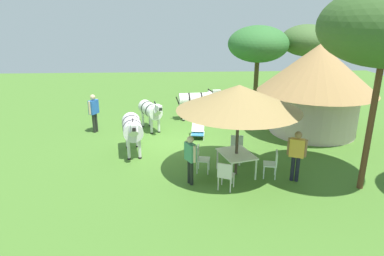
# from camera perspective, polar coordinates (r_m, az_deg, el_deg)

# --- Properties ---
(ground_plane) EXTENTS (36.00, 36.00, 0.00)m
(ground_plane) POSITION_cam_1_polar(r_m,az_deg,el_deg) (14.05, -3.18, -2.61)
(ground_plane) COLOR #47742A
(thatched_hut) EXTENTS (5.03, 5.03, 3.87)m
(thatched_hut) POSITION_cam_1_polar(r_m,az_deg,el_deg) (15.78, 19.96, 7.07)
(thatched_hut) COLOR beige
(thatched_hut) RESTS_ON ground_plane
(shade_umbrella) EXTENTS (3.91, 3.91, 2.99)m
(shade_umbrella) POSITION_cam_1_polar(r_m,az_deg,el_deg) (10.69, 7.80, 5.02)
(shade_umbrella) COLOR #42352A
(shade_umbrella) RESTS_ON ground_plane
(patio_dining_table) EXTENTS (1.48, 1.26, 0.74)m
(patio_dining_table) POSITION_cam_1_polar(r_m,az_deg,el_deg) (11.30, 7.37, -4.57)
(patio_dining_table) COLOR white
(patio_dining_table) RESTS_ON ground_plane
(patio_chair_near_lawn) EXTENTS (0.50, 0.51, 0.90)m
(patio_chair_near_lawn) POSITION_cam_1_polar(r_m,az_deg,el_deg) (12.43, 7.43, -3.04)
(patio_chair_near_lawn) COLOR silver
(patio_chair_near_lawn) RESTS_ON ground_plane
(patio_chair_near_hut) EXTENTS (0.52, 0.50, 0.90)m
(patio_chair_near_hut) POSITION_cam_1_polar(r_m,az_deg,el_deg) (11.43, 1.45, -4.88)
(patio_chair_near_hut) COLOR silver
(patio_chair_near_hut) RESTS_ON ground_plane
(patio_chair_west_end) EXTENTS (0.57, 0.58, 0.90)m
(patio_chair_west_end) POSITION_cam_1_polar(r_m,az_deg,el_deg) (10.33, 5.58, -7.63)
(patio_chair_west_end) COLOR silver
(patio_chair_west_end) RESTS_ON ground_plane
(patio_chair_east_end) EXTENTS (0.53, 0.51, 0.90)m
(patio_chair_east_end) POSITION_cam_1_polar(r_m,az_deg,el_deg) (11.36, 13.27, -5.56)
(patio_chair_east_end) COLOR silver
(patio_chair_east_end) RESTS_ON ground_plane
(guest_beside_umbrella) EXTENTS (0.51, 0.37, 1.57)m
(guest_beside_umbrella) POSITION_cam_1_polar(r_m,az_deg,el_deg) (10.47, -0.28, -4.61)
(guest_beside_umbrella) COLOR black
(guest_beside_umbrella) RESTS_ON ground_plane
(guest_behind_table) EXTENTS (0.38, 0.55, 1.66)m
(guest_behind_table) POSITION_cam_1_polar(r_m,az_deg,el_deg) (11.12, 16.98, -3.76)
(guest_behind_table) COLOR black
(guest_behind_table) RESTS_ON ground_plane
(standing_watcher) EXTENTS (0.55, 0.40, 1.72)m
(standing_watcher) POSITION_cam_1_polar(r_m,az_deg,el_deg) (15.69, -15.99, 2.93)
(standing_watcher) COLOR black
(standing_watcher) RESTS_ON ground_plane
(striped_lounge_chair) EXTENTS (0.88, 0.64, 0.59)m
(striped_lounge_chair) POSITION_cam_1_polar(r_m,az_deg,el_deg) (14.61, 0.97, -0.70)
(striped_lounge_chair) COLOR teal
(striped_lounge_chair) RESTS_ON ground_plane
(zebra_nearest_camera) EXTENTS (1.95, 1.17, 1.47)m
(zebra_nearest_camera) POSITION_cam_1_polar(r_m,az_deg,el_deg) (15.49, -6.88, 2.93)
(zebra_nearest_camera) COLOR silver
(zebra_nearest_camera) RESTS_ON ground_plane
(zebra_by_umbrella) EXTENTS (2.22, 0.96, 1.57)m
(zebra_by_umbrella) POSITION_cam_1_polar(r_m,az_deg,el_deg) (12.91, -9.88, 0.05)
(zebra_by_umbrella) COLOR silver
(zebra_by_umbrella) RESTS_ON ground_plane
(zebra_toward_hut) EXTENTS (0.78, 2.28, 1.55)m
(zebra_toward_hut) POSITION_cam_1_polar(r_m,az_deg,el_deg) (16.97, 0.71, 4.72)
(zebra_toward_hut) COLOR silver
(zebra_toward_hut) RESTS_ON ground_plane
(acacia_tree_left_background) EXTENTS (3.00, 3.00, 4.47)m
(acacia_tree_left_background) POSITION_cam_1_polar(r_m,az_deg,el_deg) (21.46, 18.53, 13.58)
(acacia_tree_left_background) COLOR brown
(acacia_tree_left_background) RESTS_ON ground_plane
(acacia_tree_right_background) EXTENTS (3.38, 3.38, 4.44)m
(acacia_tree_right_background) POSITION_cam_1_polar(r_m,az_deg,el_deg) (20.01, 10.93, 13.49)
(acacia_tree_right_background) COLOR #453D1D
(acacia_tree_right_background) RESTS_ON ground_plane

